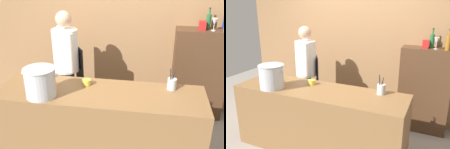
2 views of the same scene
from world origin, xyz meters
TOP-DOWN VIEW (x-y plane):
  - brick_back_panel at (0.00, 1.40)m, footprint 4.40×0.10m
  - prep_counter at (0.00, 0.00)m, footprint 2.35×0.70m
  - bar_cabinet at (1.24, 1.19)m, footprint 0.76×0.32m
  - chef at (-0.60, 0.67)m, footprint 0.41×0.46m
  - stockpot_large at (-0.61, -0.19)m, footprint 0.40×0.34m
  - utensil_crock at (0.79, 0.21)m, footprint 0.10×0.10m
  - butter_jar at (-0.19, 0.15)m, footprint 0.10×0.10m
  - wine_bottle_green at (1.28, 1.22)m, footprint 0.06×0.06m
  - wine_glass_wide at (1.34, 1.14)m, footprint 0.08×0.08m
  - spice_tin_red at (1.19, 1.16)m, footprint 0.09×0.09m

SIDE VIEW (x-z plane):
  - prep_counter at x=0.00m, z-range 0.00..0.90m
  - bar_cabinet at x=1.24m, z-range 0.00..1.36m
  - butter_jar at x=-0.19m, z-range 0.90..0.97m
  - chef at x=-0.60m, z-range 0.13..1.79m
  - utensil_crock at x=0.79m, z-range 0.84..1.10m
  - stockpot_large at x=-0.61m, z-range 0.90..1.22m
  - spice_tin_red at x=1.19m, z-range 1.36..1.48m
  - wine_bottle_green at x=1.28m, z-range 1.32..1.62m
  - wine_glass_wide at x=1.34m, z-range 1.39..1.57m
  - brick_back_panel at x=0.00m, z-range 0.00..3.00m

